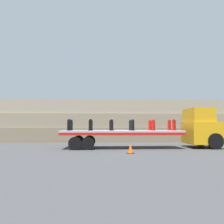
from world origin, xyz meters
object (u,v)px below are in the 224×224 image
at_px(fire_hydrant_red_far_4, 150,125).
at_px(traffic_cone, 130,149).
at_px(fire_hydrant_black_far_2, 111,125).
at_px(fire_hydrant_red_near_5, 174,125).
at_px(fire_hydrant_black_far_3, 131,125).
at_px(truck_cab, 202,128).
at_px(fire_hydrant_red_near_4, 153,125).
at_px(fire_hydrant_black_far_1, 91,125).
at_px(fire_hydrant_black_near_3, 133,125).
at_px(flatbed_trailer, 112,134).
at_px(fire_hydrant_black_near_0, 69,125).
at_px(fire_hydrant_black_near_2, 112,125).
at_px(fire_hydrant_black_far_0, 71,125).
at_px(fire_hydrant_red_far_5, 169,125).
at_px(fire_hydrant_black_near_1, 90,125).

bearing_deg(fire_hydrant_red_far_4, traffic_cone, -118.56).
relative_size(fire_hydrant_black_far_2, fire_hydrant_red_near_5, 1.00).
xyz_separation_m(fire_hydrant_black_far_2, fire_hydrant_black_far_3, (1.55, 0.00, 0.00)).
height_order(truck_cab, fire_hydrant_red_near_4, truck_cab).
xyz_separation_m(fire_hydrant_black_far_3, fire_hydrant_red_near_5, (3.10, -1.11, 0.00)).
bearing_deg(fire_hydrant_black_far_1, fire_hydrant_red_far_4, 0.00).
relative_size(fire_hydrant_black_near_3, traffic_cone, 1.40).
distance_m(flatbed_trailer, fire_hydrant_black_far_1, 1.86).
xyz_separation_m(fire_hydrant_black_far_2, fire_hydrant_red_near_4, (3.10, -1.11, 0.00)).
bearing_deg(fire_hydrant_black_near_0, fire_hydrant_black_near_3, 0.00).
bearing_deg(fire_hydrant_black_far_2, fire_hydrant_black_far_3, 0.00).
bearing_deg(fire_hydrant_red_far_4, fire_hydrant_black_near_2, -160.30).
xyz_separation_m(fire_hydrant_black_far_1, fire_hydrant_red_far_4, (4.66, 0.00, 0.00)).
relative_size(fire_hydrant_black_far_0, fire_hydrant_black_near_3, 1.00).
relative_size(truck_cab, fire_hydrant_black_far_3, 3.58).
bearing_deg(fire_hydrant_black_far_1, fire_hydrant_red_far_5, 0.00).
xyz_separation_m(fire_hydrant_black_far_3, fire_hydrant_red_far_5, (3.10, 0.00, 0.00)).
distance_m(fire_hydrant_black_near_1, fire_hydrant_black_near_3, 3.10).
relative_size(truck_cab, fire_hydrant_red_far_4, 3.58).
distance_m(flatbed_trailer, fire_hydrant_black_far_2, 0.88).
xyz_separation_m(fire_hydrant_black_near_2, fire_hydrant_red_far_5, (4.66, 1.11, 0.00)).
bearing_deg(fire_hydrant_black_far_2, fire_hydrant_black_near_2, -90.00).
bearing_deg(fire_hydrant_black_near_2, fire_hydrant_black_far_3, 35.61).
bearing_deg(flatbed_trailer, fire_hydrant_red_near_4, -10.45).
distance_m(fire_hydrant_black_near_2, fire_hydrant_red_far_5, 4.79).
relative_size(fire_hydrant_black_near_1, fire_hydrant_black_far_3, 1.00).
bearing_deg(fire_hydrant_red_near_5, fire_hydrant_red_near_4, 180.00).
relative_size(flatbed_trailer, fire_hydrant_red_near_5, 10.64).
bearing_deg(fire_hydrant_black_near_2, fire_hydrant_black_far_1, 144.39).
bearing_deg(fire_hydrant_black_far_3, fire_hydrant_black_far_1, 180.00).
bearing_deg(fire_hydrant_red_far_5, fire_hydrant_red_near_4, -144.39).
distance_m(fire_hydrant_black_near_1, fire_hydrant_red_far_4, 4.79).
bearing_deg(fire_hydrant_black_near_2, fire_hydrant_black_near_0, 180.00).
xyz_separation_m(truck_cab, fire_hydrant_black_near_2, (-7.05, -0.56, 0.26)).
bearing_deg(fire_hydrant_red_near_4, fire_hydrant_black_near_2, 180.00).
bearing_deg(fire_hydrant_black_far_3, fire_hydrant_red_far_5, 0.00).
bearing_deg(traffic_cone, fire_hydrant_red_far_5, 46.51).
distance_m(fire_hydrant_black_far_0, fire_hydrant_red_near_4, 6.31).
bearing_deg(fire_hydrant_black_far_3, truck_cab, -5.78).
bearing_deg(fire_hydrant_black_far_1, truck_cab, -3.70).
distance_m(fire_hydrant_black_near_0, traffic_cone, 5.15).
distance_m(fire_hydrant_red_far_5, traffic_cone, 5.49).
xyz_separation_m(fire_hydrant_black_far_0, fire_hydrant_black_far_2, (3.10, 0.00, 0.00)).
bearing_deg(truck_cab, fire_hydrant_red_near_5, -166.91).
bearing_deg(fire_hydrant_black_far_0, fire_hydrant_red_far_4, 0.00).
bearing_deg(fire_hydrant_black_near_3, fire_hydrant_red_far_4, 35.61).
distance_m(fire_hydrant_red_near_5, fire_hydrant_red_far_5, 1.11).
distance_m(fire_hydrant_black_near_3, traffic_cone, 3.14).
bearing_deg(flatbed_trailer, fire_hydrant_black_near_1, -161.30).
bearing_deg(fire_hydrant_black_near_2, flatbed_trailer, 80.84).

